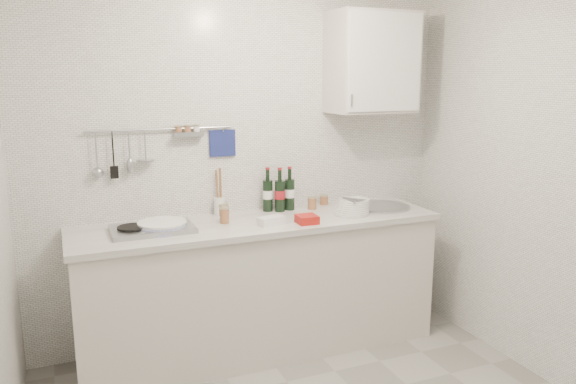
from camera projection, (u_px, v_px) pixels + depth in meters
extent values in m
cube|color=silver|center=(244.00, 165.00, 3.93)|extent=(3.00, 0.02, 2.50)
cube|color=silver|center=(569.00, 184.00, 3.22)|extent=(0.02, 2.80, 2.50)
cube|color=beige|center=(260.00, 288.00, 3.82)|extent=(2.40, 0.60, 0.88)
cube|color=silver|center=(259.00, 223.00, 3.73)|extent=(2.44, 0.64, 0.04)
cube|color=black|center=(260.00, 340.00, 3.92)|extent=(2.34, 0.52, 0.10)
cube|color=#93969B|center=(152.00, 229.00, 3.46)|extent=(0.50, 0.32, 0.03)
cylinder|color=black|center=(132.00, 227.00, 3.41)|extent=(0.18, 0.18, 0.01)
cylinder|color=black|center=(172.00, 224.00, 3.50)|extent=(0.18, 0.18, 0.01)
cylinder|color=#93969B|center=(382.00, 207.00, 4.08)|extent=(0.40, 0.40, 0.02)
cylinder|color=#93969B|center=(382.00, 214.00, 4.09)|extent=(0.34, 0.34, 0.10)
cylinder|color=#93969B|center=(161.00, 129.00, 3.63)|extent=(0.95, 0.02, 0.02)
cube|color=navy|center=(222.00, 143.00, 3.82)|extent=(0.18, 0.02, 0.18)
cube|color=beige|center=(372.00, 63.00, 3.96)|extent=(0.60, 0.35, 0.70)
cube|color=white|center=(386.00, 62.00, 3.80)|extent=(0.56, 0.01, 0.66)
cylinder|color=#93969B|center=(352.00, 100.00, 3.74)|extent=(0.01, 0.01, 0.08)
cylinder|color=#505CB5|center=(159.00, 230.00, 3.47)|extent=(0.32, 0.32, 0.01)
cylinder|color=#505CB5|center=(160.00, 227.00, 3.47)|extent=(0.31, 0.31, 0.01)
cylinder|color=#505CB5|center=(161.00, 225.00, 3.47)|extent=(0.31, 0.31, 0.01)
cylinder|color=#505CB5|center=(162.00, 223.00, 3.48)|extent=(0.30, 0.30, 0.01)
cylinder|color=white|center=(351.00, 213.00, 3.89)|extent=(0.25, 0.25, 0.01)
cylinder|color=white|center=(352.00, 211.00, 3.89)|extent=(0.24, 0.24, 0.01)
cylinder|color=white|center=(352.00, 209.00, 3.90)|extent=(0.23, 0.23, 0.01)
cylinder|color=white|center=(353.00, 207.00, 3.90)|extent=(0.23, 0.23, 0.01)
cylinder|color=white|center=(353.00, 205.00, 3.90)|extent=(0.22, 0.22, 0.01)
cylinder|color=white|center=(354.00, 203.00, 3.90)|extent=(0.22, 0.22, 0.01)
cylinder|color=white|center=(354.00, 202.00, 3.91)|extent=(0.21, 0.21, 0.01)
cylinder|color=white|center=(355.00, 200.00, 3.91)|extent=(0.20, 0.20, 0.01)
cube|color=white|center=(271.00, 221.00, 3.61)|extent=(0.19, 0.13, 0.05)
cube|color=red|center=(307.00, 219.00, 3.64)|extent=(0.13, 0.13, 0.05)
cylinder|color=white|center=(219.00, 206.00, 3.86)|extent=(0.08, 0.08, 0.12)
cylinder|color=#8F5E39|center=(220.00, 185.00, 3.83)|extent=(0.03, 0.06, 0.24)
cylinder|color=#8F5E39|center=(217.00, 186.00, 3.83)|extent=(0.02, 0.04, 0.22)
cylinder|color=#905B39|center=(224.00, 210.00, 3.83)|extent=(0.06, 0.06, 0.08)
cylinder|color=tan|center=(223.00, 204.00, 3.83)|extent=(0.07, 0.07, 0.01)
cylinder|color=#905B39|center=(324.00, 200.00, 4.17)|extent=(0.06, 0.06, 0.06)
cylinder|color=tan|center=(324.00, 195.00, 4.16)|extent=(0.06, 0.06, 0.01)
cylinder|color=#905B39|center=(312.00, 203.00, 4.03)|extent=(0.06, 0.06, 0.08)
cylinder|color=tan|center=(312.00, 197.00, 4.02)|extent=(0.07, 0.07, 0.01)
cylinder|color=#905B39|center=(224.00, 216.00, 3.64)|extent=(0.06, 0.06, 0.10)
cylinder|color=tan|center=(224.00, 208.00, 3.63)|extent=(0.06, 0.06, 0.01)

